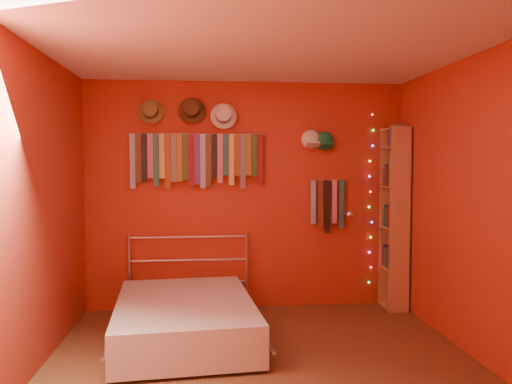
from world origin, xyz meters
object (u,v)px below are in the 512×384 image
object	(u,v)px
tie_rack	(196,157)
reading_lamp	(349,214)
bookshelf	(398,217)
bed	(185,318)

from	to	relation	value
tie_rack	reading_lamp	xyz separation A→B (m)	(1.64, -0.19, -0.61)
reading_lamp	bookshelf	size ratio (longest dim) A/B	0.16
tie_rack	reading_lamp	bearing A→B (deg)	-6.45
tie_rack	bed	xyz separation A→B (m)	(-0.09, -0.94, -1.47)
tie_rack	reading_lamp	world-z (taller)	tie_rack
reading_lamp	bed	size ratio (longest dim) A/B	0.18
tie_rack	bookshelf	world-z (taller)	bookshelf
reading_lamp	bookshelf	distance (m)	0.57
tie_rack	bed	distance (m)	1.75
tie_rack	bed	world-z (taller)	tie_rack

